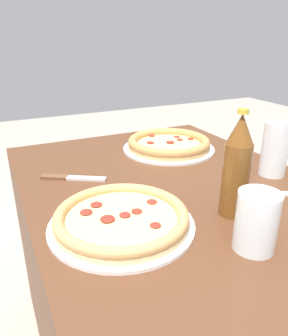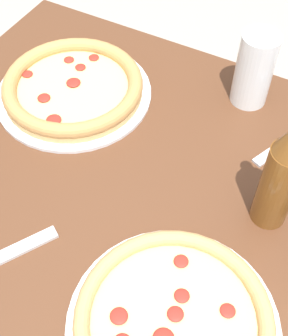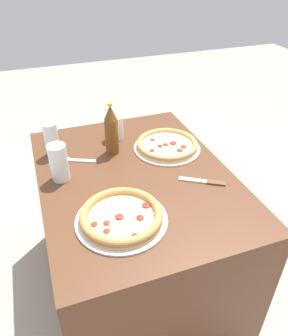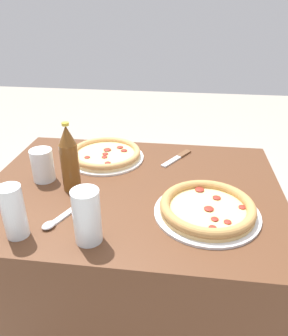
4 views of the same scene
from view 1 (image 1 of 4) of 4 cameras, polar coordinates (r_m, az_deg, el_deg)
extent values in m
cube|color=#56331E|center=(1.11, 4.28, -19.27)|extent=(1.04, 0.79, 0.70)
cylinder|color=white|center=(0.72, -3.91, -9.82)|extent=(0.32, 0.32, 0.01)
cylinder|color=#E5C689|center=(0.71, -3.94, -9.14)|extent=(0.29, 0.29, 0.01)
cylinder|color=#EACC7F|center=(0.71, -3.95, -8.62)|extent=(0.25, 0.25, 0.00)
torus|color=tan|center=(0.71, -3.96, -8.21)|extent=(0.29, 0.29, 0.02)
ellipsoid|color=maroon|center=(0.76, -8.31, -6.29)|extent=(0.03, 0.03, 0.01)
ellipsoid|color=maroon|center=(0.72, -1.29, -7.51)|extent=(0.02, 0.02, 0.01)
ellipsoid|color=maroon|center=(0.76, 1.37, -5.86)|extent=(0.02, 0.02, 0.01)
ellipsoid|color=maroon|center=(0.71, -3.35, -8.13)|extent=(0.02, 0.02, 0.01)
ellipsoid|color=maroon|center=(0.68, 2.00, -9.90)|extent=(0.02, 0.02, 0.01)
ellipsoid|color=maroon|center=(0.70, -6.37, -8.78)|extent=(0.03, 0.03, 0.01)
ellipsoid|color=maroon|center=(0.73, -10.05, -7.54)|extent=(0.03, 0.03, 0.01)
cylinder|color=silver|center=(1.18, 4.31, 3.40)|extent=(0.33, 0.33, 0.01)
cylinder|color=tan|center=(1.18, 4.32, 3.86)|extent=(0.29, 0.29, 0.01)
cylinder|color=#EACC7F|center=(1.18, 4.33, 4.20)|extent=(0.26, 0.26, 0.00)
torus|color=tan|center=(1.18, 4.35, 4.56)|extent=(0.29, 0.29, 0.03)
ellipsoid|color=maroon|center=(1.26, 5.76, 5.46)|extent=(0.02, 0.02, 0.00)
ellipsoid|color=maroon|center=(1.19, 4.59, 4.53)|extent=(0.03, 0.03, 0.01)
ellipsoid|color=maroon|center=(1.12, 0.41, 3.46)|extent=(0.03, 0.03, 0.01)
ellipsoid|color=maroon|center=(1.22, 6.26, 4.97)|extent=(0.02, 0.02, 0.01)
ellipsoid|color=maroon|center=(1.24, 8.10, 5.09)|extent=(0.02, 0.02, 0.01)
ellipsoid|color=maroon|center=(1.26, 1.35, 5.64)|extent=(0.02, 0.02, 0.01)
ellipsoid|color=maroon|center=(1.18, 1.11, 4.47)|extent=(0.03, 0.03, 0.01)
cylinder|color=white|center=(1.02, 21.85, 3.07)|extent=(0.08, 0.08, 0.16)
cylinder|color=silver|center=(1.03, 21.60, 1.42)|extent=(0.06, 0.06, 0.09)
cylinder|color=white|center=(0.66, 19.00, -8.79)|extent=(0.08, 0.08, 0.12)
cylinder|color=#F4A323|center=(0.67, 18.79, -10.22)|extent=(0.07, 0.07, 0.07)
cylinder|color=brown|center=(0.76, 15.61, -2.05)|extent=(0.06, 0.06, 0.17)
cone|color=brown|center=(0.72, 16.57, 6.53)|extent=(0.06, 0.06, 0.07)
cylinder|color=gold|center=(0.71, 16.91, 9.45)|extent=(0.02, 0.02, 0.01)
cube|color=brown|center=(0.98, -15.35, -1.54)|extent=(0.06, 0.08, 0.01)
cube|color=silver|center=(0.95, -10.01, -1.81)|extent=(0.08, 0.11, 0.01)
cube|color=silver|center=(0.91, 21.15, -4.26)|extent=(0.07, 0.12, 0.01)
camera|label=2|loc=(0.58, -37.39, 50.46)|focal=50.00mm
camera|label=3|loc=(2.00, -2.64, 34.36)|focal=35.00mm
camera|label=4|loc=(1.68, 36.12, 25.76)|focal=35.00mm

